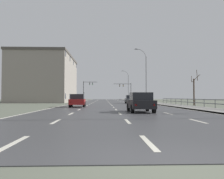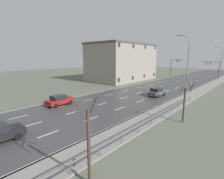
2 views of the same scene
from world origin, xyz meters
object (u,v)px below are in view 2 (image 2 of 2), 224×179
at_px(car_far_left, 157,92).
at_px(traffic_signal_right, 214,67).
at_px(street_lamp_distant, 221,63).
at_px(traffic_signal_left, 174,64).
at_px(car_distant, 60,100).
at_px(brick_building, 122,62).
at_px(street_lamp_midground, 187,66).

bearing_deg(car_far_left, traffic_signal_right, 86.68).
distance_m(street_lamp_distant, traffic_signal_right, 5.43).
bearing_deg(traffic_signal_right, traffic_signal_left, 176.99).
bearing_deg(street_lamp_distant, car_distant, -102.14).
xyz_separation_m(traffic_signal_right, traffic_signal_left, (-13.22, 0.70, 0.33)).
relative_size(street_lamp_distant, traffic_signal_right, 1.81).
height_order(traffic_signal_left, brick_building, brick_building).
relative_size(traffic_signal_left, car_distant, 1.56).
distance_m(traffic_signal_right, car_far_left, 34.41).
height_order(street_lamp_midground, brick_building, street_lamp_midground).
bearing_deg(street_lamp_midground, traffic_signal_left, 115.07).
relative_size(car_far_left, brick_building, 0.19).
relative_size(street_lamp_distant, car_distant, 2.54).
bearing_deg(traffic_signal_right, car_far_left, -94.36).
bearing_deg(brick_building, traffic_signal_left, 68.03).
height_order(traffic_signal_right, traffic_signal_left, traffic_signal_left).
relative_size(street_lamp_midground, street_lamp_distant, 1.06).
relative_size(traffic_signal_right, traffic_signal_left, 0.90).
height_order(street_lamp_distant, traffic_signal_left, street_lamp_distant).
bearing_deg(street_lamp_midground, traffic_signal_right, 92.01).
distance_m(traffic_signal_left, car_far_left, 36.61).
distance_m(traffic_signal_right, car_distant, 50.71).
distance_m(street_lamp_midground, traffic_signal_left, 33.70).
distance_m(street_lamp_midground, traffic_signal_right, 29.86).
xyz_separation_m(street_lamp_distant, car_distant, (-11.76, -54.67, -4.38)).
xyz_separation_m(traffic_signal_left, car_distant, (2.49, -50.15, -3.61)).
relative_size(traffic_signal_right, car_distant, 1.40).
xyz_separation_m(street_lamp_midground, traffic_signal_left, (-14.27, 30.51, -1.09)).
distance_m(street_lamp_distant, car_distant, 56.09).
bearing_deg(car_far_left, street_lamp_distant, 85.76).
bearing_deg(street_lamp_distant, car_far_left, -95.28).
relative_size(traffic_signal_left, car_far_left, 1.57).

